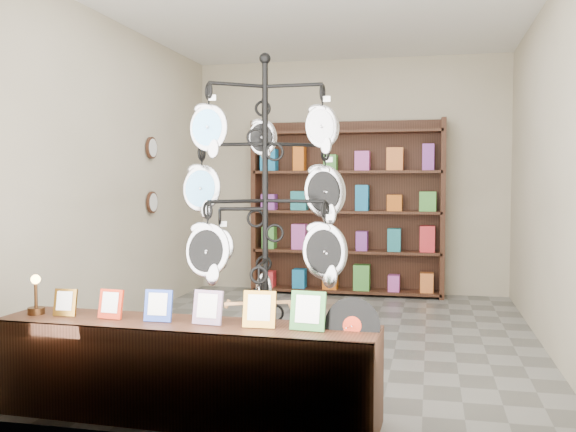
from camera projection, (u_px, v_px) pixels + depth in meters
name	position (u px, v px, depth m)	size (l,w,h in m)	color
ground	(315.00, 336.00, 5.93)	(5.00, 5.00, 0.00)	slate
room_envelope	(315.00, 135.00, 5.83)	(5.00, 5.00, 5.00)	beige
display_tree	(265.00, 202.00, 4.12)	(1.18, 1.18, 2.24)	black
front_shelf	(183.00, 370.00, 3.86)	(2.37, 0.57, 0.83)	black
back_shelving	(347.00, 213.00, 8.11)	(2.42, 0.36, 2.20)	black
wall_clocks	(152.00, 175.00, 7.06)	(0.03, 0.24, 0.84)	black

